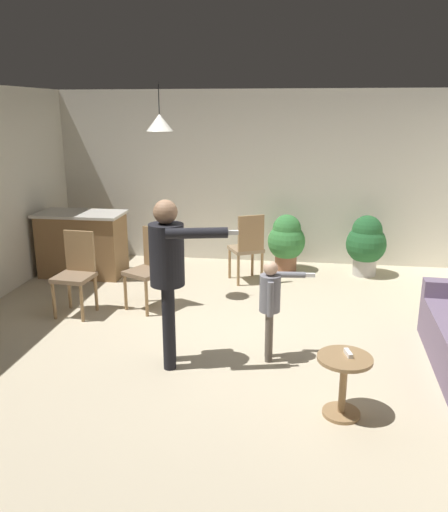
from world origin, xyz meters
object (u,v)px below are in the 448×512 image
kitchen_counter (82,244)px  person_child (271,299)px  side_table_by_couch (343,379)px  spare_remote_on_table (348,353)px  potted_plant_by_wall (286,240)px  dining_chair_centre_back (248,245)px  potted_plant_corner (366,243)px  dining_chair_near_wall (150,265)px  dining_chair_by_counter (76,270)px  person_adult (169,265)px

kitchen_counter → person_child: (2.92, -2.33, 0.15)m
side_table_by_couch → spare_remote_on_table: spare_remote_on_table is taller
potted_plant_by_wall → kitchen_counter: bearing=-167.9°
kitchen_counter → potted_plant_by_wall: (2.99, 0.64, 0.00)m
kitchen_counter → dining_chair_centre_back: 2.46m
dining_chair_centre_back → potted_plant_corner: dining_chair_centre_back is taller
potted_plant_corner → spare_remote_on_table: size_ratio=6.97×
person_child → potted_plant_by_wall: bearing=173.6°
person_child → dining_chair_near_wall: 1.97m
dining_chair_by_counter → dining_chair_centre_back: 2.40m
person_adult → dining_chair_centre_back: bearing=156.4°
kitchen_counter → person_child: bearing=-38.7°
kitchen_counter → dining_chair_near_wall: size_ratio=1.26×
dining_chair_near_wall → potted_plant_corner: 3.30m
potted_plant_corner → dining_chair_near_wall: bearing=-148.6°
dining_chair_near_wall → spare_remote_on_table: (2.23, -2.07, -0.01)m
potted_plant_by_wall → dining_chair_centre_back: bearing=-129.4°
side_table_by_couch → dining_chair_near_wall: 3.05m
person_adult → spare_remote_on_table: (1.61, -0.63, -0.47)m
person_child → potted_plant_by_wall: size_ratio=1.16×
dining_chair_by_counter → spare_remote_on_table: (3.04, -1.77, -0.01)m
side_table_by_couch → dining_chair_near_wall: dining_chair_near_wall is taller
potted_plant_by_wall → person_child: bearing=-91.5°
kitchen_counter → dining_chair_near_wall: dining_chair_near_wall is taller
kitchen_counter → dining_chair_near_wall: 1.77m
person_adult → dining_chair_by_counter: person_adult is taller
person_adult → person_child: bearing=91.5°
person_adult → kitchen_counter: bearing=-155.4°
person_child → dining_chair_by_counter: bearing=-115.6°
dining_chair_centre_back → potted_plant_corner: 1.81m
person_adult → dining_chair_near_wall: 1.64m
dining_chair_by_counter → side_table_by_couch: bearing=154.3°
kitchen_counter → potted_plant_corner: 4.21m
kitchen_counter → side_table_by_couch: 4.81m
dining_chair_by_counter → potted_plant_corner: bearing=-145.9°
dining_chair_by_counter → dining_chair_near_wall: 0.87m
potted_plant_corner → spare_remote_on_table: 3.83m
side_table_by_couch → person_child: (-0.64, 0.90, 0.31)m
dining_chair_centre_back → person_child: bearing=-106.4°
kitchen_counter → side_table_by_couch: bearing=-42.3°
dining_chair_by_counter → dining_chair_centre_back: bearing=-138.4°
kitchen_counter → dining_chair_by_counter: size_ratio=1.26×
dining_chair_by_counter → potted_plant_by_wall: 3.22m
side_table_by_couch → person_adult: person_adult is taller
side_table_by_couch → person_child: person_child is taller
person_adult → dining_chair_near_wall: person_adult is taller
potted_plant_corner → spare_remote_on_table: (-0.59, -3.79, 0.04)m
person_adult → spare_remote_on_table: bearing=55.9°
side_table_by_couch → person_child: 1.14m
side_table_by_couch → dining_chair_centre_back: bearing=108.7°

